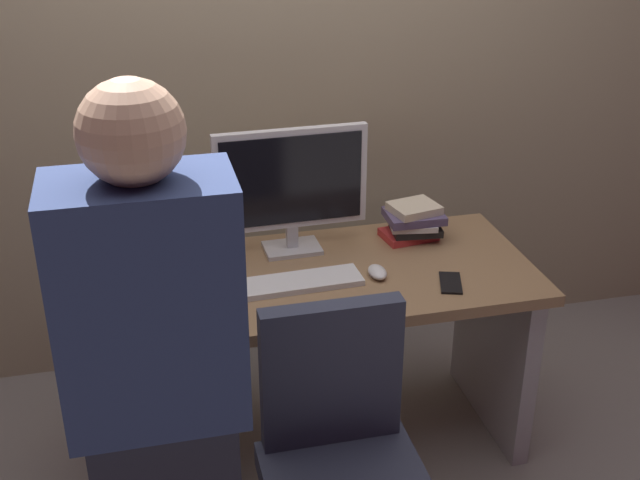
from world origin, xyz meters
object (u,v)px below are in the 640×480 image
(desk, at_px, (317,328))
(mouse, at_px, (377,272))
(book_stack, at_px, (413,222))
(cup_by_monitor, at_px, (180,262))
(person_at_desk, at_px, (160,415))
(keyboard, at_px, (297,283))
(monitor, at_px, (291,184))
(cup_near_keyboard, at_px, (188,286))
(cell_phone, at_px, (451,283))

(desk, distance_m, mouse, 0.31)
(book_stack, bearing_deg, desk, -155.60)
(cup_by_monitor, bearing_deg, book_stack, 5.02)
(person_at_desk, height_order, keyboard, person_at_desk)
(keyboard, xyz_separation_m, cup_by_monitor, (-0.37, 0.18, 0.03))
(monitor, relative_size, keyboard, 1.26)
(monitor, bearing_deg, desk, -77.05)
(monitor, height_order, mouse, monitor)
(mouse, height_order, cup_near_keyboard, cup_near_keyboard)
(desk, distance_m, monitor, 0.51)
(desk, xyz_separation_m, keyboard, (-0.08, -0.07, 0.23))
(desk, relative_size, keyboard, 3.49)
(keyboard, bearing_deg, person_at_desk, -125.53)
(person_at_desk, relative_size, mouse, 16.39)
(book_stack, relative_size, cell_phone, 1.55)
(cup_near_keyboard, xyz_separation_m, book_stack, (0.85, 0.25, 0.03))
(person_at_desk, height_order, mouse, person_at_desk)
(cup_near_keyboard, bearing_deg, mouse, -0.61)
(keyboard, xyz_separation_m, cell_phone, (0.50, -0.11, -0.01))
(keyboard, xyz_separation_m, cup_near_keyboard, (-0.36, 0.00, 0.03))
(monitor, height_order, cell_phone, monitor)
(person_at_desk, height_order, cell_phone, person_at_desk)
(keyboard, relative_size, cell_phone, 2.99)
(book_stack, xyz_separation_m, cell_phone, (0.01, -0.36, -0.06))
(person_at_desk, height_order, book_stack, person_at_desk)
(monitor, height_order, book_stack, monitor)
(monitor, distance_m, cell_phone, 0.64)
(monitor, relative_size, cup_by_monitor, 6.16)
(person_at_desk, relative_size, monitor, 3.03)
(cup_by_monitor, bearing_deg, keyboard, -25.64)
(cup_by_monitor, bearing_deg, desk, -13.84)
(cup_near_keyboard, distance_m, cup_by_monitor, 0.17)
(monitor, bearing_deg, cup_by_monitor, -168.54)
(cup_by_monitor, xyz_separation_m, cell_phone, (0.86, -0.29, -0.04))
(mouse, relative_size, cup_by_monitor, 1.14)
(desk, relative_size, person_at_desk, 0.91)
(keyboard, xyz_separation_m, book_stack, (0.49, 0.25, 0.06))
(mouse, bearing_deg, cup_near_keyboard, 179.39)
(desk, height_order, mouse, mouse)
(cup_near_keyboard, relative_size, cup_by_monitor, 0.98)
(mouse, relative_size, cell_phone, 0.69)
(cup_by_monitor, bearing_deg, monitor, 11.46)
(cup_near_keyboard, bearing_deg, person_at_desk, -99.78)
(monitor, height_order, cup_near_keyboard, monitor)
(book_stack, bearing_deg, cup_near_keyboard, -163.66)
(desk, distance_m, cup_by_monitor, 0.53)
(desk, relative_size, monitor, 2.77)
(desk, distance_m, cell_phone, 0.50)
(monitor, distance_m, keyboard, 0.36)
(monitor, bearing_deg, book_stack, -0.83)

